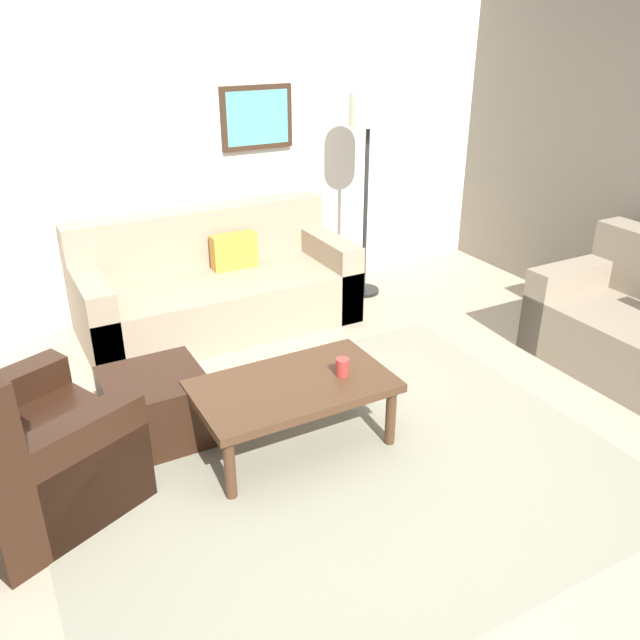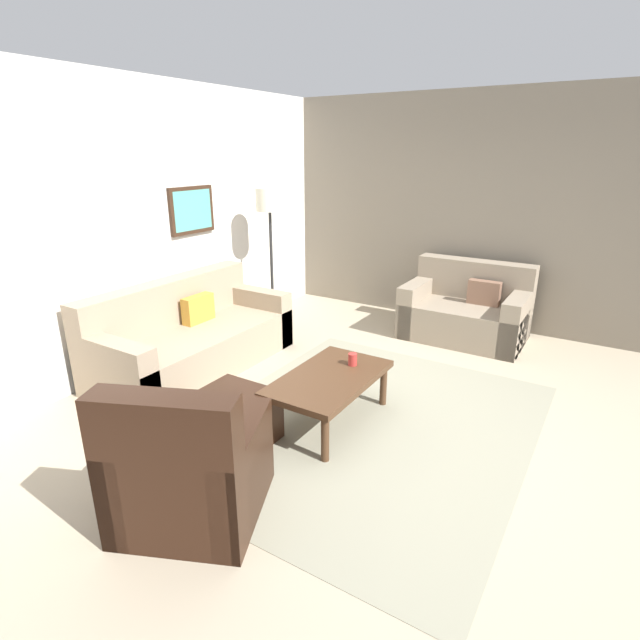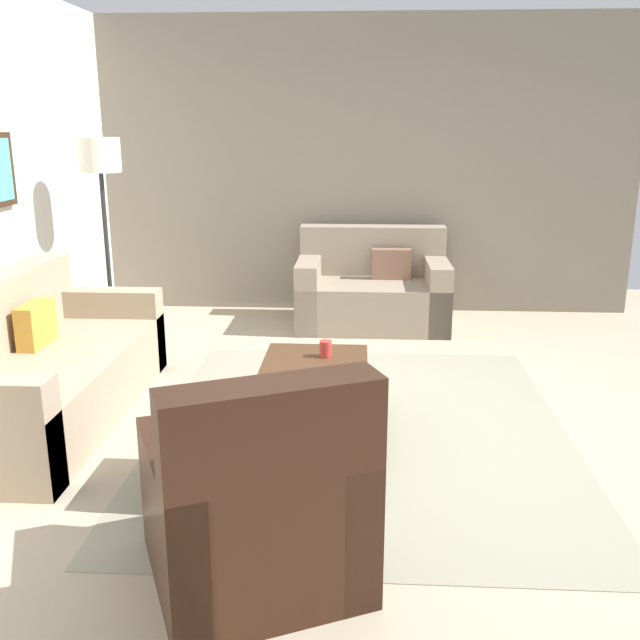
{
  "view_description": "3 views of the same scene",
  "coord_description": "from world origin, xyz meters",
  "px_view_note": "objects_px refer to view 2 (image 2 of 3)",
  "views": [
    {
      "loc": [
        -1.48,
        -2.54,
        2.27
      ],
      "look_at": [
        0.06,
        0.29,
        0.76
      ],
      "focal_mm": 36.78,
      "sensor_mm": 36.0,
      "label": 1
    },
    {
      "loc": [
        -3.19,
        -1.54,
        2.13
      ],
      "look_at": [
        0.06,
        0.48,
        0.8
      ],
      "focal_mm": 27.61,
      "sensor_mm": 36.0,
      "label": 2
    },
    {
      "loc": [
        -4.01,
        0.02,
        1.81
      ],
      "look_at": [
        -0.07,
        0.25,
        0.71
      ],
      "focal_mm": 39.76,
      "sensor_mm": 36.0,
      "label": 3
    }
  ],
  "objects_px": {
    "couch_loveseat": "(467,312)",
    "cup": "(353,359)",
    "armchair_leather": "(188,476)",
    "framed_artwork": "(192,210)",
    "ottoman": "(232,420)",
    "lamp_standing": "(270,215)",
    "coffee_table": "(329,382)",
    "couch_main": "(188,339)"
  },
  "relations": [
    {
      "from": "couch_main",
      "to": "armchair_leather",
      "type": "xyz_separation_m",
      "value": [
        -1.61,
        -1.67,
        0.01
      ]
    },
    {
      "from": "couch_loveseat",
      "to": "couch_main",
      "type": "bearing_deg",
      "value": 137.41
    },
    {
      "from": "framed_artwork",
      "to": "couch_loveseat",
      "type": "bearing_deg",
      "value": -56.01
    },
    {
      "from": "cup",
      "to": "couch_main",
      "type": "bearing_deg",
      "value": 92.9
    },
    {
      "from": "cup",
      "to": "armchair_leather",
      "type": "bearing_deg",
      "value": 173.91
    },
    {
      "from": "couch_loveseat",
      "to": "lamp_standing",
      "type": "distance_m",
      "value": 2.6
    },
    {
      "from": "couch_main",
      "to": "coffee_table",
      "type": "bearing_deg",
      "value": -96.04
    },
    {
      "from": "coffee_table",
      "to": "cup",
      "type": "relative_size",
      "value": 10.64
    },
    {
      "from": "cup",
      "to": "framed_artwork",
      "type": "bearing_deg",
      "value": 77.21
    },
    {
      "from": "armchair_leather",
      "to": "lamp_standing",
      "type": "bearing_deg",
      "value": 28.56
    },
    {
      "from": "coffee_table",
      "to": "lamp_standing",
      "type": "bearing_deg",
      "value": 48.17
    },
    {
      "from": "couch_main",
      "to": "ottoman",
      "type": "relative_size",
      "value": 3.75
    },
    {
      "from": "couch_loveseat",
      "to": "cup",
      "type": "distance_m",
      "value": 2.3
    },
    {
      "from": "coffee_table",
      "to": "framed_artwork",
      "type": "xyz_separation_m",
      "value": [
        0.8,
        2.22,
        1.15
      ]
    },
    {
      "from": "cup",
      "to": "lamp_standing",
      "type": "bearing_deg",
      "value": 54.69
    },
    {
      "from": "cup",
      "to": "lamp_standing",
      "type": "xyz_separation_m",
      "value": [
        1.28,
        1.81,
        0.95
      ]
    },
    {
      "from": "cup",
      "to": "ottoman",
      "type": "bearing_deg",
      "value": 151.4
    },
    {
      "from": "coffee_table",
      "to": "lamp_standing",
      "type": "height_order",
      "value": "lamp_standing"
    },
    {
      "from": "couch_main",
      "to": "coffee_table",
      "type": "height_order",
      "value": "couch_main"
    },
    {
      "from": "couch_loveseat",
      "to": "cup",
      "type": "xyz_separation_m",
      "value": [
        -2.27,
        0.32,
        0.16
      ]
    },
    {
      "from": "couch_main",
      "to": "ottoman",
      "type": "bearing_deg",
      "value": -122.52
    },
    {
      "from": "armchair_leather",
      "to": "framed_artwork",
      "type": "height_order",
      "value": "framed_artwork"
    },
    {
      "from": "ottoman",
      "to": "lamp_standing",
      "type": "xyz_separation_m",
      "value": [
        2.23,
        1.29,
        1.21
      ]
    },
    {
      "from": "ottoman",
      "to": "coffee_table",
      "type": "xyz_separation_m",
      "value": [
        0.66,
        -0.46,
        0.16
      ]
    },
    {
      "from": "couch_main",
      "to": "armchair_leather",
      "type": "height_order",
      "value": "armchair_leather"
    },
    {
      "from": "ottoman",
      "to": "couch_loveseat",
      "type": "bearing_deg",
      "value": -14.58
    },
    {
      "from": "couch_main",
      "to": "couch_loveseat",
      "type": "bearing_deg",
      "value": -42.59
    },
    {
      "from": "couch_loveseat",
      "to": "armchair_leather",
      "type": "height_order",
      "value": "armchair_leather"
    },
    {
      "from": "cup",
      "to": "framed_artwork",
      "type": "height_order",
      "value": "framed_artwork"
    },
    {
      "from": "armchair_leather",
      "to": "coffee_table",
      "type": "bearing_deg",
      "value": -4.92
    },
    {
      "from": "couch_loveseat",
      "to": "lamp_standing",
      "type": "xyz_separation_m",
      "value": [
        -1.0,
        2.13,
        1.11
      ]
    },
    {
      "from": "cup",
      "to": "framed_artwork",
      "type": "distance_m",
      "value": 2.56
    },
    {
      "from": "ottoman",
      "to": "framed_artwork",
      "type": "relative_size",
      "value": 0.92
    },
    {
      "from": "couch_main",
      "to": "framed_artwork",
      "type": "distance_m",
      "value": 1.42
    },
    {
      "from": "armchair_leather",
      "to": "ottoman",
      "type": "xyz_separation_m",
      "value": [
        0.76,
        0.33,
        -0.11
      ]
    },
    {
      "from": "armchair_leather",
      "to": "ottoman",
      "type": "bearing_deg",
      "value": 23.87
    },
    {
      "from": "couch_loveseat",
      "to": "ottoman",
      "type": "bearing_deg",
      "value": 165.42
    },
    {
      "from": "coffee_table",
      "to": "cup",
      "type": "height_order",
      "value": "cup"
    },
    {
      "from": "couch_loveseat",
      "to": "cup",
      "type": "relative_size",
      "value": 13.22
    },
    {
      "from": "coffee_table",
      "to": "cup",
      "type": "distance_m",
      "value": 0.31
    },
    {
      "from": "couch_main",
      "to": "coffee_table",
      "type": "relative_size",
      "value": 1.91
    },
    {
      "from": "armchair_leather",
      "to": "lamp_standing",
      "type": "xyz_separation_m",
      "value": [
        2.98,
        1.62,
        1.1
      ]
    }
  ]
}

